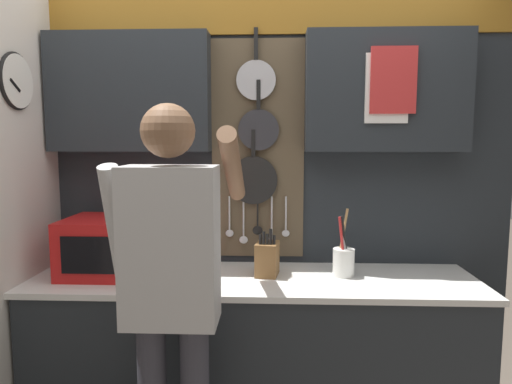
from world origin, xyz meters
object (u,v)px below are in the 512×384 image
(person, at_px, (172,277))
(microwave, at_px, (114,246))
(knife_block, at_px, (267,258))
(utensil_crock, at_px, (344,260))

(person, bearing_deg, microwave, 128.61)
(knife_block, height_order, person, person)
(microwave, distance_m, utensil_crock, 1.21)
(utensil_crock, relative_size, person, 0.20)
(microwave, bearing_deg, utensil_crock, 0.09)
(microwave, relative_size, utensil_crock, 1.42)
(microwave, height_order, person, person)
(knife_block, bearing_deg, microwave, -179.95)
(utensil_crock, bearing_deg, microwave, -179.91)
(microwave, height_order, utensil_crock, utensil_crock)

